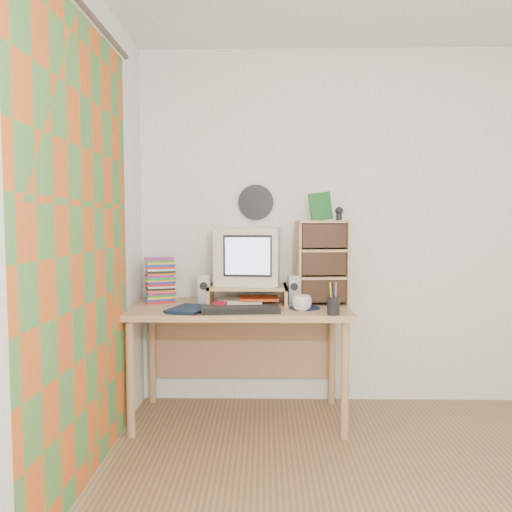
{
  "coord_description": "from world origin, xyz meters",
  "views": [
    {
      "loc": [
        -0.87,
        -1.82,
        1.3
      ],
      "look_at": [
        -0.92,
        1.33,
        1.08
      ],
      "focal_mm": 35.0,
      "sensor_mm": 36.0,
      "label": 1
    }
  ],
  "objects_px": {
    "mug": "(302,303)",
    "keyboard": "(240,310)",
    "diary": "(174,306)",
    "crt_monitor": "(248,256)",
    "dvd_stack": "(160,283)",
    "desk": "(240,324)",
    "cd_rack": "(322,262)"
  },
  "relations": [
    {
      "from": "mug",
      "to": "keyboard",
      "type": "bearing_deg",
      "value": -172.09
    },
    {
      "from": "mug",
      "to": "diary",
      "type": "xyz_separation_m",
      "value": [
        -0.78,
        0.02,
        -0.02
      ]
    },
    {
      "from": "crt_monitor",
      "to": "dvd_stack",
      "type": "xyz_separation_m",
      "value": [
        -0.59,
        -0.02,
        -0.18
      ]
    },
    {
      "from": "dvd_stack",
      "to": "mug",
      "type": "bearing_deg",
      "value": -38.24
    },
    {
      "from": "keyboard",
      "to": "dvd_stack",
      "type": "bearing_deg",
      "value": 139.74
    },
    {
      "from": "desk",
      "to": "diary",
      "type": "height_order",
      "value": "diary"
    },
    {
      "from": "dvd_stack",
      "to": "cd_rack",
      "type": "distance_m",
      "value": 1.09
    },
    {
      "from": "desk",
      "to": "crt_monitor",
      "type": "xyz_separation_m",
      "value": [
        0.05,
        0.09,
        0.45
      ]
    },
    {
      "from": "dvd_stack",
      "to": "diary",
      "type": "bearing_deg",
      "value": -82.93
    },
    {
      "from": "dvd_stack",
      "to": "diary",
      "type": "height_order",
      "value": "dvd_stack"
    },
    {
      "from": "dvd_stack",
      "to": "mug",
      "type": "distance_m",
      "value": 0.99
    },
    {
      "from": "keyboard",
      "to": "cd_rack",
      "type": "height_order",
      "value": "cd_rack"
    },
    {
      "from": "mug",
      "to": "diary",
      "type": "bearing_deg",
      "value": 178.33
    },
    {
      "from": "keyboard",
      "to": "mug",
      "type": "bearing_deg",
      "value": 1.35
    },
    {
      "from": "mug",
      "to": "cd_rack",
      "type": "bearing_deg",
      "value": 60.69
    },
    {
      "from": "desk",
      "to": "crt_monitor",
      "type": "height_order",
      "value": "crt_monitor"
    },
    {
      "from": "dvd_stack",
      "to": "cd_rack",
      "type": "xyz_separation_m",
      "value": [
        1.08,
        -0.05,
        0.15
      ]
    },
    {
      "from": "cd_rack",
      "to": "mug",
      "type": "xyz_separation_m",
      "value": [
        -0.15,
        -0.27,
        -0.23
      ]
    },
    {
      "from": "dvd_stack",
      "to": "mug",
      "type": "xyz_separation_m",
      "value": [
        0.93,
        -0.32,
        -0.08
      ]
    },
    {
      "from": "dvd_stack",
      "to": "cd_rack",
      "type": "height_order",
      "value": "cd_rack"
    },
    {
      "from": "cd_rack",
      "to": "mug",
      "type": "height_order",
      "value": "cd_rack"
    },
    {
      "from": "diary",
      "to": "crt_monitor",
      "type": "bearing_deg",
      "value": 53.12
    },
    {
      "from": "crt_monitor",
      "to": "keyboard",
      "type": "distance_m",
      "value": 0.49
    },
    {
      "from": "cd_rack",
      "to": "diary",
      "type": "relative_size",
      "value": 2.2
    },
    {
      "from": "desk",
      "to": "mug",
      "type": "height_order",
      "value": "mug"
    },
    {
      "from": "mug",
      "to": "diary",
      "type": "height_order",
      "value": "mug"
    },
    {
      "from": "dvd_stack",
      "to": "cd_rack",
      "type": "bearing_deg",
      "value": -21.91
    },
    {
      "from": "crt_monitor",
      "to": "keyboard",
      "type": "relative_size",
      "value": 0.86
    },
    {
      "from": "mug",
      "to": "dvd_stack",
      "type": "bearing_deg",
      "value": 160.91
    },
    {
      "from": "desk",
      "to": "crt_monitor",
      "type": "bearing_deg",
      "value": 58.95
    },
    {
      "from": "cd_rack",
      "to": "crt_monitor",
      "type": "bearing_deg",
      "value": 166.61
    },
    {
      "from": "crt_monitor",
      "to": "dvd_stack",
      "type": "relative_size",
      "value": 1.56
    }
  ]
}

